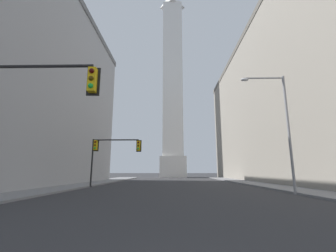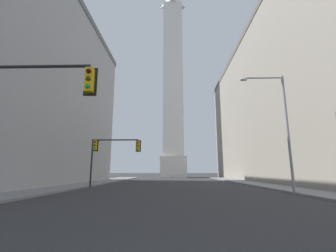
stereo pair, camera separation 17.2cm
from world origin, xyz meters
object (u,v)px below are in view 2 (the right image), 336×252
at_px(obelisk, 173,80).
at_px(street_lamp, 280,119).
at_px(traffic_light_mid_left, 109,150).
at_px(traffic_light_near_left, 13,97).

relative_size(obelisk, street_lamp, 6.31).
bearing_deg(traffic_light_mid_left, obelisk, 79.25).
bearing_deg(street_lamp, obelisk, 100.61).
height_order(obelisk, street_lamp, obelisk).
distance_m(obelisk, street_lamp, 51.16).
bearing_deg(obelisk, street_lamp, -79.39).
distance_m(traffic_light_near_left, traffic_light_mid_left, 15.89).
xyz_separation_m(obelisk, street_lamp, (8.47, -45.21, -22.41)).
height_order(traffic_light_near_left, traffic_light_mid_left, traffic_light_near_left).
relative_size(traffic_light_near_left, street_lamp, 0.68).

